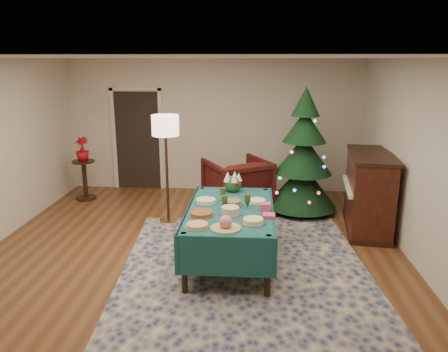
# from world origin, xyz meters

# --- Properties ---
(room_shell) EXTENTS (7.00, 7.00, 7.00)m
(room_shell) POSITION_xyz_m (0.00, 0.00, 1.35)
(room_shell) COLOR #593319
(room_shell) RESTS_ON ground
(doorway) EXTENTS (1.08, 0.04, 2.16)m
(doorway) POSITION_xyz_m (-1.60, 3.48, 1.10)
(doorway) COLOR black
(doorway) RESTS_ON ground
(rug) EXTENTS (3.50, 4.42, 0.02)m
(rug) POSITION_xyz_m (0.75, -0.37, 0.01)
(rug) COLOR #14214D
(rug) RESTS_ON ground
(buffet_table) EXTENTS (1.17, 1.99, 0.77)m
(buffet_table) POSITION_xyz_m (0.53, 0.06, 0.62)
(buffet_table) COLOR black
(buffet_table) RESTS_ON ground
(platter_0) EXTENTS (0.30, 0.30, 0.05)m
(platter_0) POSITION_xyz_m (0.18, -0.65, 0.79)
(platter_0) COLOR silver
(platter_0) RESTS_ON buffet_table
(platter_1) EXTENTS (0.37, 0.37, 0.17)m
(platter_1) POSITION_xyz_m (0.52, -0.68, 0.83)
(platter_1) COLOR silver
(platter_1) RESTS_ON buffet_table
(platter_2) EXTENTS (0.28, 0.28, 0.06)m
(platter_2) POSITION_xyz_m (0.84, -0.48, 0.80)
(platter_2) COLOR silver
(platter_2) RESTS_ON buffet_table
(platter_3) EXTENTS (0.34, 0.34, 0.05)m
(platter_3) POSITION_xyz_m (0.18, -0.25, 0.80)
(platter_3) COLOR silver
(platter_3) RESTS_ON buffet_table
(platter_4) EXTENTS (0.27, 0.27, 0.10)m
(platter_4) POSITION_xyz_m (0.54, -0.19, 0.82)
(platter_4) COLOR silver
(platter_4) RESTS_ON buffet_table
(platter_5) EXTENTS (0.32, 0.32, 0.05)m
(platter_5) POSITION_xyz_m (0.19, 0.26, 0.80)
(platter_5) COLOR silver
(platter_5) RESTS_ON buffet_table
(platter_6) EXTENTS (0.28, 0.28, 0.07)m
(platter_6) POSITION_xyz_m (0.55, 0.17, 0.81)
(platter_6) COLOR silver
(platter_6) RESTS_ON buffet_table
(platter_7) EXTENTS (0.29, 0.29, 0.04)m
(platter_7) POSITION_xyz_m (0.88, 0.32, 0.79)
(platter_7) COLOR silver
(platter_7) RESTS_ON buffet_table
(goblet_0) EXTENTS (0.08, 0.08, 0.18)m
(goblet_0) POSITION_xyz_m (0.41, 0.39, 0.87)
(goblet_0) COLOR #2D471E
(goblet_0) RESTS_ON buffet_table
(goblet_1) EXTENTS (0.08, 0.08, 0.18)m
(goblet_1) POSITION_xyz_m (0.76, 0.10, 0.87)
(goblet_1) COLOR #2D471E
(goblet_1) RESTS_ON buffet_table
(goblet_2) EXTENTS (0.08, 0.08, 0.18)m
(goblet_2) POSITION_xyz_m (0.46, 0.04, 0.87)
(goblet_2) COLOR #2D471E
(goblet_2) RESTS_ON buffet_table
(napkin_stack) EXTENTS (0.15, 0.15, 0.04)m
(napkin_stack) POSITION_xyz_m (1.03, -0.25, 0.79)
(napkin_stack) COLOR #DF3E70
(napkin_stack) RESTS_ON buffet_table
(gift_box) EXTENTS (0.12, 0.12, 0.10)m
(gift_box) POSITION_xyz_m (0.99, -0.01, 0.82)
(gift_box) COLOR #F04274
(gift_box) RESTS_ON buffet_table
(centerpiece) EXTENTS (0.28, 0.28, 0.32)m
(centerpiece) POSITION_xyz_m (0.52, 0.83, 0.91)
(centerpiece) COLOR #1E4C1E
(centerpiece) RESTS_ON buffet_table
(armchair) EXTENTS (1.35, 1.33, 1.05)m
(armchair) POSITION_xyz_m (0.55, 2.21, 0.52)
(armchair) COLOR #3D100D
(armchair) RESTS_ON ground
(floor_lamp) EXTENTS (0.44, 0.44, 1.82)m
(floor_lamp) POSITION_xyz_m (-0.60, 1.52, 1.54)
(floor_lamp) COLOR #A57F3F
(floor_lamp) RESTS_ON ground
(side_table) EXTENTS (0.43, 0.43, 0.77)m
(side_table) POSITION_xyz_m (-2.47, 2.64, 0.38)
(side_table) COLOR black
(side_table) RESTS_ON ground
(potted_plant) EXTENTS (0.26, 0.46, 0.26)m
(potted_plant) POSITION_xyz_m (-2.47, 2.64, 0.90)
(potted_plant) COLOR #B20C12
(potted_plant) RESTS_ON side_table
(christmas_tree) EXTENTS (1.63, 1.63, 2.24)m
(christmas_tree) POSITION_xyz_m (1.71, 2.17, 1.01)
(christmas_tree) COLOR black
(christmas_tree) RESTS_ON ground
(piano) EXTENTS (0.85, 1.53, 1.26)m
(piano) POSITION_xyz_m (2.67, 1.39, 0.62)
(piano) COLOR black
(piano) RESTS_ON ground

